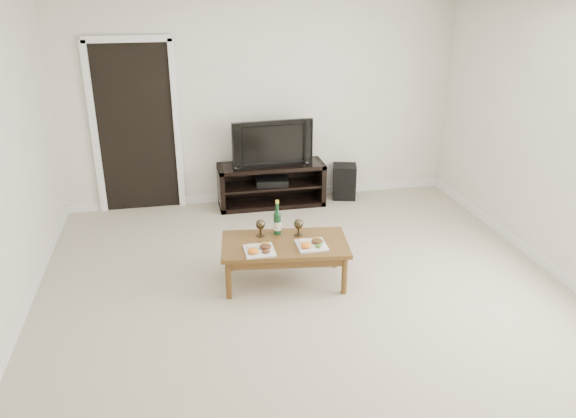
% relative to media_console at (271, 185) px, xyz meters
% --- Properties ---
extents(floor, '(5.50, 5.50, 0.00)m').
position_rel_media_console_xyz_m(floor, '(-0.07, -2.50, -0.28)').
color(floor, '#BDB198').
rests_on(floor, ground).
extents(back_wall, '(5.00, 0.04, 2.60)m').
position_rel_media_console_xyz_m(back_wall, '(-0.07, 0.27, 1.02)').
color(back_wall, silver).
rests_on(back_wall, ground).
extents(doorway, '(0.90, 0.02, 2.05)m').
position_rel_media_console_xyz_m(doorway, '(-1.62, 0.24, 0.75)').
color(doorway, black).
rests_on(doorway, ground).
extents(media_console, '(1.35, 0.45, 0.55)m').
position_rel_media_console_xyz_m(media_console, '(0.00, 0.00, 0.00)').
color(media_console, black).
rests_on(media_console, ground).
extents(television, '(1.02, 0.20, 0.59)m').
position_rel_media_console_xyz_m(television, '(0.00, 0.00, 0.57)').
color(television, black).
rests_on(television, media_console).
extents(av_receiver, '(0.43, 0.34, 0.08)m').
position_rel_media_console_xyz_m(av_receiver, '(0.01, -0.01, 0.05)').
color(av_receiver, black).
rests_on(av_receiver, media_console).
extents(subwoofer, '(0.37, 0.37, 0.45)m').
position_rel_media_console_xyz_m(subwoofer, '(1.00, 0.06, -0.05)').
color(subwoofer, black).
rests_on(subwoofer, ground).
extents(coffee_table, '(1.26, 0.79, 0.42)m').
position_rel_media_console_xyz_m(coffee_table, '(-0.23, -2.01, -0.07)').
color(coffee_table, brown).
rests_on(coffee_table, ground).
extents(plate_left, '(0.27, 0.27, 0.07)m').
position_rel_media_console_xyz_m(plate_left, '(-0.49, -2.14, 0.18)').
color(plate_left, white).
rests_on(plate_left, coffee_table).
extents(plate_right, '(0.27, 0.27, 0.07)m').
position_rel_media_console_xyz_m(plate_right, '(0.00, -2.13, 0.18)').
color(plate_right, white).
rests_on(plate_right, coffee_table).
extents(wine_bottle, '(0.07, 0.07, 0.35)m').
position_rel_media_console_xyz_m(wine_bottle, '(-0.26, -1.80, 0.32)').
color(wine_bottle, '#0F371B').
rests_on(wine_bottle, coffee_table).
extents(goblet_left, '(0.09, 0.09, 0.17)m').
position_rel_media_console_xyz_m(goblet_left, '(-0.43, -1.81, 0.23)').
color(goblet_left, '#382E1E').
rests_on(goblet_left, coffee_table).
extents(goblet_right, '(0.09, 0.09, 0.17)m').
position_rel_media_console_xyz_m(goblet_right, '(-0.06, -1.87, 0.23)').
color(goblet_right, '#382E1E').
rests_on(goblet_right, coffee_table).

